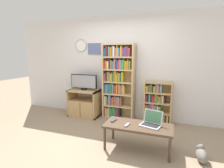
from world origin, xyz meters
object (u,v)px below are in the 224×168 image
Objects in this scene: tv_stand at (84,103)px; television at (84,82)px; bookshelf_short at (157,103)px; cat at (201,154)px; remote_far_from_laptop at (127,125)px; bookshelf_tall at (117,81)px; remote_near_laptop at (114,121)px; laptop at (151,122)px; coffee_table at (138,127)px.

tv_stand is 0.56m from television.
bookshelf_short is 1.98× the size of cat.
remote_far_from_laptop is 1.22m from cat.
tv_stand is at bearing 149.39° from cat.
bookshelf_tall is 1.90× the size of bookshelf_short.
remote_far_from_laptop is at bearing 177.24° from cat.
remote_near_laptop is at bearing 172.11° from cat.
tv_stand is 1.70m from remote_near_laptop.
tv_stand is 0.80× the size of bookshelf_short.
remote_near_laptop is 0.33× the size of cat.
tv_stand is 0.42× the size of bookshelf_tall.
remote_far_from_laptop is at bearing -103.37° from bookshelf_short.
tv_stand is 2.07× the size of laptop.
television reaches higher than remote_near_laptop.
television is 2.17m from coffee_table.
bookshelf_short is 1.48m from remote_far_from_laptop.
tv_stand is 2.22m from laptop.
laptop is (1.92, -1.16, -0.41)m from television.
tv_stand is 2.95m from cat.
remote_near_laptop is (-0.62, -1.33, -0.02)m from bookshelf_short.
remote_far_from_laptop is (-0.38, -0.15, -0.05)m from laptop.
bookshelf_short is 1.29m from laptop.
bookshelf_short is 0.87× the size of coffee_table.
bookshelf_short is 1.63m from cat.
bookshelf_short is (1.86, 0.16, 0.12)m from tv_stand.
laptop is 0.88m from cat.
coffee_table is at bearing -58.45° from bookshelf_tall.
bookshelf_tall reaches higher than cat.
cat is at bearing -58.68° from bookshelf_short.
bookshelf_tall is 3.77× the size of cat.
laptop reaches higher than remote_far_from_laptop.
cat is at bearing -24.44° from television.
bookshelf_tall reaches higher than bookshelf_short.
bookshelf_tall is 1.68m from coffee_table.
television is 0.90m from bookshelf_tall.
bookshelf_short is at bearing -94.97° from remote_far_from_laptop.
coffee_table is 1.04m from cat.
tv_stand is 2.07m from coffee_table.
coffee_table is 6.96× the size of remote_far_from_laptop.
laptop is at bearing 11.77° from remote_near_laptop.
coffee_table is 6.96× the size of remote_near_laptop.
laptop is (1.04, -1.28, -0.47)m from bookshelf_tall.
remote_far_from_laptop is (-0.17, -0.08, 0.06)m from coffee_table.
laptop is (1.90, -1.12, 0.15)m from tv_stand.
television is 0.39× the size of bookshelf_tall.
tv_stand reaches higher than cat.
laptop is 2.35× the size of remote_far_from_laptop.
tv_stand reaches higher than remote_far_from_laptop.
bookshelf_short is (1.00, 0.01, -0.50)m from bookshelf_tall.
cat is (0.83, -1.36, -0.37)m from bookshelf_short.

